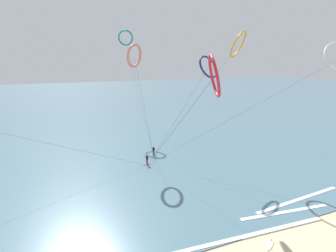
# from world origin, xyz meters

# --- Properties ---
(sea_water) EXTENTS (400.00, 200.00, 0.08)m
(sea_water) POSITION_xyz_m (0.00, 108.73, 0.04)
(sea_water) COLOR slate
(sea_water) RESTS_ON ground
(surfer_magenta) EXTENTS (1.40, 0.64, 1.70)m
(surfer_magenta) POSITION_xyz_m (-0.80, 30.28, 0.82)
(surfer_magenta) COLOR #CC288E
(surfer_magenta) RESTS_ON ground
(surfer_emerald) EXTENTS (1.40, 0.71, 1.70)m
(surfer_emerald) POSITION_xyz_m (1.71, 33.98, 0.82)
(surfer_emerald) COLOR #199351
(surfer_emerald) RESTS_ON ground
(kite_amber) EXTENTS (14.44, 8.46, 20.82)m
(kite_amber) POSITION_xyz_m (13.69, 27.73, 18.73)
(kite_amber) COLOR orange
(kite_amber) RESTS_ON ground
(kite_crimson) EXTENTS (6.43, 14.10, 17.12)m
(kite_crimson) POSITION_xyz_m (3.84, 18.88, 14.53)
(kite_crimson) COLOR red
(kite_crimson) RESTS_ON ground
(kite_navy) EXTENTS (8.90, 7.83, 17.10)m
(kite_navy) POSITION_xyz_m (8.45, 27.81, 15.33)
(kite_navy) COLOR navy
(kite_navy) RESTS_ON ground
(kite_coral) EXTENTS (4.13, 4.14, 19.05)m
(kite_coral) POSITION_xyz_m (-0.56, 36.51, 17.05)
(kite_coral) COLOR #EA7260
(kite_coral) RESTS_ON ground
(kite_teal) EXTENTS (3.52, 23.42, 23.15)m
(kite_teal) POSITION_xyz_m (3.38, 56.12, 21.33)
(kite_teal) COLOR teal
(kite_teal) RESTS_ON ground
(surfboard_spare) EXTENTS (1.85, 1.52, 0.20)m
(surfboard_spare) POSITION_xyz_m (2.89, 7.10, 0.04)
(surfboard_spare) COLOR silver
(surfboard_spare) RESTS_ON ground
(wave_crest_near) EXTENTS (18.25, 1.66, 0.12)m
(wave_crest_near) POSITION_xyz_m (1.68, 8.94, 0.06)
(wave_crest_near) COLOR white
(wave_crest_near) RESTS_ON ground
(wave_crest_mid) EXTENTS (10.97, 1.89, 0.12)m
(wave_crest_mid) POSITION_xyz_m (8.39, 10.71, 0.06)
(wave_crest_mid) COLOR white
(wave_crest_mid) RESTS_ON ground
(wave_crest_far) EXTENTS (13.75, 1.54, 0.12)m
(wave_crest_far) POSITION_xyz_m (12.17, 12.21, 0.06)
(wave_crest_far) COLOR white
(wave_crest_far) RESTS_ON ground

